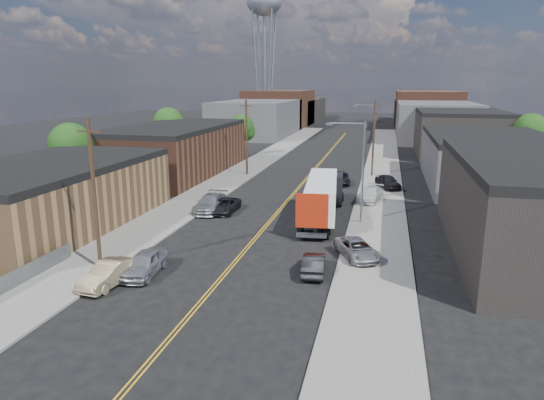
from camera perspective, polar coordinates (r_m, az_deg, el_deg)
The scene contains 34 objects.
ground at distance 78.33m, azimuth 5.91°, elevation 4.65°, with size 260.00×260.00×0.00m, color black.
centerline at distance 63.70m, azimuth 4.16°, elevation 2.62°, with size 0.32×120.00×0.01m, color gold.
sidewalk_left at distance 65.81m, azimuth -4.05°, elevation 3.04°, with size 5.00×140.00×0.15m, color slate.
sidewalk_right at distance 62.93m, azimuth 12.73°, elevation 2.25°, with size 5.00×140.00×0.15m, color slate.
warehouse_tan at distance 45.45m, azimuth -24.82°, elevation 0.50°, with size 12.00×22.00×5.60m.
warehouse_brown at distance 67.38m, azimuth -11.30°, elevation 5.84°, with size 12.00×26.00×6.60m.
industrial_right_b at distance 64.59m, azimuth 24.06°, elevation 4.36°, with size 14.00×24.00×6.10m.
industrial_right_c at distance 89.99m, azimuth 21.15°, elevation 7.41°, with size 14.00×22.00×7.60m.
skyline_left_a at distance 115.94m, azimuth -1.72°, elevation 9.61°, with size 16.00×30.00×8.00m, color #3B3B3E.
skyline_right_a at distance 112.53m, azimuth 18.62°, elevation 8.79°, with size 16.00×30.00×8.00m, color #3B3B3E.
skyline_left_b at distance 140.14m, azimuth 0.95°, elevation 10.72°, with size 16.00×26.00×10.00m, color #4C2A1E.
skyline_right_b at distance 137.33m, azimuth 17.74°, elevation 10.02°, with size 16.00×26.00×10.00m, color #4C2A1E.
skyline_left_c at distance 159.80m, azimuth 2.50°, elevation 10.53°, with size 16.00×40.00×7.00m, color black.
skyline_right_c at distance 157.34m, azimuth 17.18°, elevation 9.90°, with size 16.00×40.00×7.00m, color black.
water_tower at distance 131.98m, azimuth -0.91°, elevation 21.70°, with size 9.00×9.00×36.90m.
streetlight_near at distance 42.37m, azimuth 10.14°, elevation 4.17°, with size 3.39×0.25×9.00m.
streetlight_far at distance 77.10m, azimuth 11.67°, elevation 8.29°, with size 3.39×0.25×9.00m.
utility_pole_left_near at distance 32.98m, azimuth -20.16°, elevation 0.53°, with size 1.60×0.26×10.00m.
utility_pole_left_far at distance 64.70m, azimuth -3.01°, elevation 7.41°, with size 1.60×0.26×10.00m.
utility_pole_right at distance 65.16m, azimuth 11.85°, elevation 7.18°, with size 1.60×0.26×10.00m.
tree_left_near at distance 58.06m, azimuth -22.52°, elevation 5.72°, with size 4.85×4.76×7.91m.
tree_left_mid at distance 79.56m, azimuth -12.04°, elevation 8.54°, with size 5.10×5.04×8.37m.
tree_left_far at distance 82.60m, azimuth -3.56°, elevation 8.35°, with size 4.35×4.20×6.97m.
tree_right_far at distance 79.71m, azimuth 28.13°, elevation 7.03°, with size 4.85×4.76×7.91m.
semi_truck at distance 44.60m, azimuth 6.11°, elevation 0.68°, with size 3.57×14.97×3.86m.
car_left_a at distance 32.60m, azimuth -14.78°, elevation -7.23°, with size 1.84×4.57×1.56m, color #B1B3B7.
car_left_b at distance 31.67m, azimuth -18.65°, elevation -8.23°, with size 1.56×4.46×1.47m, color #958662.
car_left_c at distance 46.67m, azimuth -5.65°, elevation -0.66°, with size 2.23×4.83×1.34m, color black.
car_left_d at distance 47.10m, azimuth -7.27°, elevation -0.39°, with size 2.27×5.59×1.62m, color #949799.
car_right_oncoming at distance 31.92m, azimuth 4.94°, elevation -7.50°, with size 1.39×4.00×1.32m, color black.
car_right_lot_a at distance 34.71m, azimuth 9.96°, elevation -5.67°, with size 2.12×4.60×1.28m, color #9A9D9F.
car_right_lot_b at distance 51.37m, azimuth 11.48°, elevation 0.68°, with size 1.99×4.89×1.42m, color silver.
car_right_lot_c at distance 58.05m, azimuth 13.47°, elevation 2.12°, with size 1.84×4.57×1.56m, color black.
car_ahead_truck at distance 60.10m, azimuth 7.95°, elevation 2.53°, with size 2.33×5.05×1.40m, color black.
Camera 1 is at (9.75, -16.76, 12.14)m, focal length 32.00 mm.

